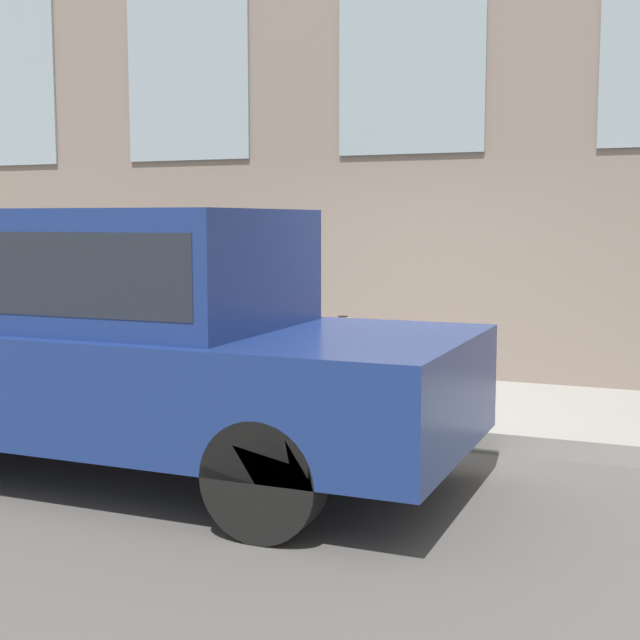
# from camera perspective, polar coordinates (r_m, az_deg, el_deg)

# --- Properties ---
(ground_plane) EXTENTS (80.00, 80.00, 0.00)m
(ground_plane) POSITION_cam_1_polar(r_m,az_deg,el_deg) (7.57, 0.56, -7.53)
(ground_plane) COLOR #514F4C
(sidewalk) EXTENTS (2.29, 60.00, 0.17)m
(sidewalk) POSITION_cam_1_polar(r_m,az_deg,el_deg) (8.60, 3.42, -5.27)
(sidewalk) COLOR gray
(sidewalk) RESTS_ON ground_plane
(fire_hydrant) EXTENTS (0.37, 0.47, 0.80)m
(fire_hydrant) POSITION_cam_1_polar(r_m,az_deg,el_deg) (8.03, 1.47, -2.51)
(fire_hydrant) COLOR gold
(fire_hydrant) RESTS_ON sidewalk
(person) EXTENTS (0.26, 0.17, 1.06)m
(person) POSITION_cam_1_polar(r_m,az_deg,el_deg) (8.28, -1.42, -0.68)
(person) COLOR #726651
(person) RESTS_ON sidewalk
(parked_car_navy_near) EXTENTS (1.95, 5.02, 1.90)m
(parked_car_navy_near) POSITION_cam_1_polar(r_m,az_deg,el_deg) (6.54, -12.65, -0.76)
(parked_car_navy_near) COLOR black
(parked_car_navy_near) RESTS_ON ground_plane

